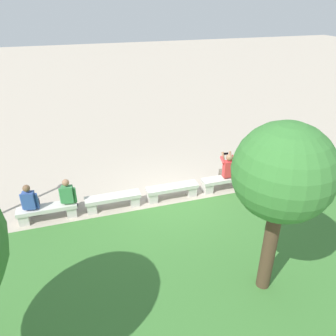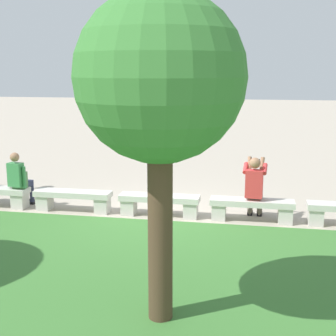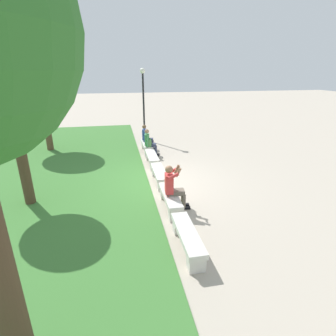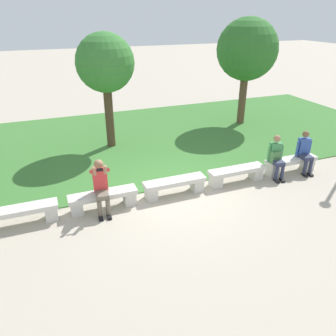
# 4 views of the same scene
# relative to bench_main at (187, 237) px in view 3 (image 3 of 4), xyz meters

# --- Properties ---
(ground_plane) EXTENTS (80.00, 80.00, 0.00)m
(ground_plane) POSITION_rel_bench_main_xyz_m (3.82, 0.00, -0.29)
(ground_plane) COLOR #B2A593
(grass_strip) EXTENTS (21.33, 8.00, 0.03)m
(grass_strip) POSITION_rel_bench_main_xyz_m (3.82, 4.38, -0.28)
(grass_strip) COLOR #3D7533
(grass_strip) RESTS_ON ground
(bench_main) EXTENTS (1.69, 0.40, 0.45)m
(bench_main) POSITION_rel_bench_main_xyz_m (0.00, 0.00, 0.00)
(bench_main) COLOR beige
(bench_main) RESTS_ON ground
(bench_near) EXTENTS (1.69, 0.40, 0.45)m
(bench_near) POSITION_rel_bench_main_xyz_m (1.91, 0.00, 0.00)
(bench_near) COLOR beige
(bench_near) RESTS_ON ground
(bench_mid) EXTENTS (1.69, 0.40, 0.45)m
(bench_mid) POSITION_rel_bench_main_xyz_m (3.82, 0.00, 0.00)
(bench_mid) COLOR beige
(bench_mid) RESTS_ON ground
(bench_far) EXTENTS (1.69, 0.40, 0.45)m
(bench_far) POSITION_rel_bench_main_xyz_m (5.73, 0.00, 0.00)
(bench_far) COLOR beige
(bench_far) RESTS_ON ground
(bench_end) EXTENTS (1.69, 0.40, 0.45)m
(bench_end) POSITION_rel_bench_main_xyz_m (7.64, 0.00, 0.00)
(bench_end) COLOR beige
(bench_end) RESTS_ON ground
(person_photographer) EXTENTS (0.49, 0.74, 1.32)m
(person_photographer) POSITION_rel_bench_main_xyz_m (1.87, -0.08, 0.44)
(person_photographer) COLOR black
(person_photographer) RESTS_ON ground
(person_distant) EXTENTS (0.47, 0.71, 1.26)m
(person_distant) POSITION_rel_bench_main_xyz_m (7.00, -0.07, 0.38)
(person_distant) COLOR black
(person_distant) RESTS_ON ground
(person_companion) EXTENTS (0.48, 0.71, 1.26)m
(person_companion) POSITION_rel_bench_main_xyz_m (8.04, -0.06, 0.38)
(person_companion) COLOR black
(person_companion) RESTS_ON ground
(backpack) EXTENTS (0.28, 0.24, 0.43)m
(backpack) POSITION_rel_bench_main_xyz_m (6.97, -0.05, 0.33)
(backpack) COLOR #4C7F47
(backpack) RESTS_ON bench_end
(tree_behind_wall) EXTENTS (1.94, 1.94, 3.91)m
(tree_behind_wall) POSITION_rel_bench_main_xyz_m (2.99, 4.08, 2.60)
(tree_behind_wall) COLOR #4C3826
(tree_behind_wall) RESTS_ON ground
(tree_right_background) EXTENTS (2.45, 2.45, 4.31)m
(tree_right_background) POSITION_rel_bench_main_xyz_m (8.86, 4.71, 2.76)
(tree_right_background) COLOR brown
(tree_right_background) RESTS_ON ground
(lamp_post) EXTENTS (0.28, 0.28, 3.89)m
(lamp_post) POSITION_rel_bench_main_xyz_m (9.93, -0.17, 2.25)
(lamp_post) COLOR black
(lamp_post) RESTS_ON ground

